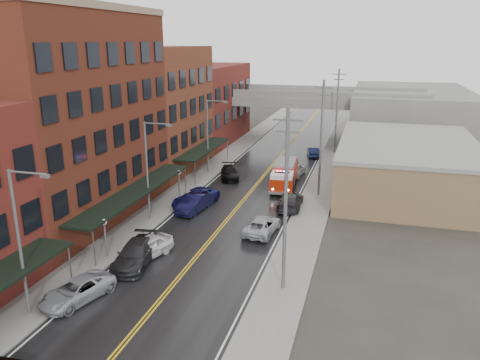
# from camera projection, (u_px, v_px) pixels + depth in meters

# --- Properties ---
(road) EXTENTS (11.00, 160.00, 0.02)m
(road) POSITION_uv_depth(u_px,v_px,m) (240.00, 205.00, 46.38)
(road) COLOR black
(road) RESTS_ON ground
(sidewalk_left) EXTENTS (3.00, 160.00, 0.15)m
(sidewalk_left) POSITION_uv_depth(u_px,v_px,m) (172.00, 198.00, 48.25)
(sidewalk_left) COLOR slate
(sidewalk_left) RESTS_ON ground
(sidewalk_right) EXTENTS (3.00, 160.00, 0.15)m
(sidewalk_right) POSITION_uv_depth(u_px,v_px,m) (313.00, 211.00, 44.47)
(sidewalk_right) COLOR slate
(sidewalk_right) RESTS_ON ground
(curb_left) EXTENTS (0.30, 160.00, 0.15)m
(curb_left) POSITION_uv_depth(u_px,v_px,m) (186.00, 199.00, 47.82)
(curb_left) COLOR gray
(curb_left) RESTS_ON ground
(curb_right) EXTENTS (0.30, 160.00, 0.15)m
(curb_right) POSITION_uv_depth(u_px,v_px,m) (296.00, 210.00, 44.90)
(curb_right) COLOR gray
(curb_right) RESTS_ON ground
(brick_building_b) EXTENTS (9.00, 20.00, 18.00)m
(brick_building_b) POSITION_uv_depth(u_px,v_px,m) (71.00, 120.00, 40.79)
(brick_building_b) COLOR #4E1E14
(brick_building_b) RESTS_ON ground
(brick_building_c) EXTENTS (9.00, 15.00, 15.00)m
(brick_building_c) POSITION_uv_depth(u_px,v_px,m) (159.00, 110.00, 57.36)
(brick_building_c) COLOR brown
(brick_building_c) RESTS_ON ground
(brick_building_far) EXTENTS (9.00, 20.00, 12.00)m
(brick_building_far) POSITION_uv_depth(u_px,v_px,m) (207.00, 104.00, 73.93)
(brick_building_far) COLOR maroon
(brick_building_far) RESTS_ON ground
(tan_building) EXTENTS (14.00, 22.00, 5.00)m
(tan_building) POSITION_uv_depth(u_px,v_px,m) (406.00, 167.00, 50.74)
(tan_building) COLOR olive
(tan_building) RESTS_ON ground
(right_far_block) EXTENTS (18.00, 30.00, 8.00)m
(right_far_block) POSITION_uv_depth(u_px,v_px,m) (409.00, 114.00, 77.46)
(right_far_block) COLOR slate
(right_far_block) RESTS_ON ground
(awning_1) EXTENTS (2.60, 18.00, 3.09)m
(awning_1) POSITION_uv_depth(u_px,v_px,m) (136.00, 191.00, 41.01)
(awning_1) COLOR black
(awning_1) RESTS_ON ground
(awning_2) EXTENTS (2.60, 13.00, 3.09)m
(awning_2) POSITION_uv_depth(u_px,v_px,m) (204.00, 149.00, 57.15)
(awning_2) COLOR black
(awning_2) RESTS_ON ground
(globe_lamp_1) EXTENTS (0.44, 0.44, 3.12)m
(globe_lamp_1) POSITION_uv_depth(u_px,v_px,m) (105.00, 229.00, 34.46)
(globe_lamp_1) COLOR #59595B
(globe_lamp_1) RESTS_ON ground
(globe_lamp_2) EXTENTS (0.44, 0.44, 3.12)m
(globe_lamp_2) POSITION_uv_depth(u_px,v_px,m) (179.00, 178.00, 47.38)
(globe_lamp_2) COLOR #59595B
(globe_lamp_2) RESTS_ON ground
(street_lamp_0) EXTENTS (2.64, 0.22, 9.00)m
(street_lamp_0) POSITION_uv_depth(u_px,v_px,m) (22.00, 235.00, 26.30)
(street_lamp_0) COLOR #59595B
(street_lamp_0) RESTS_ON ground
(street_lamp_1) EXTENTS (2.64, 0.22, 9.00)m
(street_lamp_1) POSITION_uv_depth(u_px,v_px,m) (149.00, 165.00, 41.06)
(street_lamp_1) COLOR #59595B
(street_lamp_1) RESTS_ON ground
(street_lamp_2) EXTENTS (2.64, 0.22, 9.00)m
(street_lamp_2) POSITION_uv_depth(u_px,v_px,m) (210.00, 132.00, 55.81)
(street_lamp_2) COLOR #59595B
(street_lamp_2) RESTS_ON ground
(utility_pole_0) EXTENTS (1.80, 0.24, 12.00)m
(utility_pole_0) POSITION_uv_depth(u_px,v_px,m) (286.00, 199.00, 28.87)
(utility_pole_0) COLOR #59595B
(utility_pole_0) RESTS_ON ground
(utility_pole_1) EXTENTS (1.80, 0.24, 12.00)m
(utility_pole_1) POSITION_uv_depth(u_px,v_px,m) (321.00, 137.00, 47.32)
(utility_pole_1) COLOR #59595B
(utility_pole_1) RESTS_ON ground
(utility_pole_2) EXTENTS (1.80, 0.24, 12.00)m
(utility_pole_2) POSITION_uv_depth(u_px,v_px,m) (337.00, 110.00, 65.76)
(utility_pole_2) COLOR #59595B
(utility_pole_2) RESTS_ON ground
(overpass) EXTENTS (40.00, 10.00, 7.50)m
(overpass) POSITION_uv_depth(u_px,v_px,m) (294.00, 104.00, 74.17)
(overpass) COLOR slate
(overpass) RESTS_ON ground
(fire_truck) EXTENTS (3.47, 7.67, 2.74)m
(fire_truck) POSITION_uv_depth(u_px,v_px,m) (284.00, 174.00, 51.61)
(fire_truck) COLOR #A62107
(fire_truck) RESTS_ON ground
(parked_car_left_2) EXTENTS (3.69, 5.41, 1.38)m
(parked_car_left_2) POSITION_uv_depth(u_px,v_px,m) (77.00, 291.00, 29.22)
(parked_car_left_2) COLOR #9C9EA4
(parked_car_left_2) RESTS_ON ground
(parked_car_left_3) EXTENTS (3.07, 5.91, 1.64)m
(parked_car_left_3) POSITION_uv_depth(u_px,v_px,m) (136.00, 254.00, 33.95)
(parked_car_left_3) COLOR black
(parked_car_left_3) RESTS_ON ground
(parked_car_left_4) EXTENTS (3.34, 5.12, 1.62)m
(parked_car_left_4) POSITION_uv_depth(u_px,v_px,m) (145.00, 248.00, 34.91)
(parked_car_left_4) COLOR silver
(parked_car_left_4) RESTS_ON ground
(parked_car_left_5) EXTENTS (2.34, 5.01, 1.59)m
(parked_car_left_5) POSITION_uv_depth(u_px,v_px,m) (194.00, 203.00, 44.53)
(parked_car_left_5) COLOR black
(parked_car_left_5) RESTS_ON ground
(parked_car_left_6) EXTENTS (3.89, 6.13, 1.58)m
(parked_car_left_6) POSITION_uv_depth(u_px,v_px,m) (195.00, 198.00, 46.13)
(parked_car_left_6) COLOR #131549
(parked_car_left_6) RESTS_ON ground
(parked_car_left_7) EXTENTS (3.54, 5.34, 1.44)m
(parked_car_left_7) POSITION_uv_depth(u_px,v_px,m) (230.00, 173.00, 55.14)
(parked_car_left_7) COLOR black
(parked_car_left_7) RESTS_ON ground
(parked_car_right_0) EXTENTS (2.70, 5.12, 1.37)m
(parked_car_right_0) POSITION_uv_depth(u_px,v_px,m) (262.00, 225.00, 39.50)
(parked_car_right_0) COLOR #ABAEB3
(parked_car_right_0) RESTS_ON ground
(parked_car_right_1) EXTENTS (2.36, 5.39, 1.54)m
(parked_car_right_1) POSITION_uv_depth(u_px,v_px,m) (290.00, 201.00, 45.30)
(parked_car_right_1) COLOR #272729
(parked_car_right_1) RESTS_ON ground
(parked_car_right_2) EXTENTS (2.31, 4.77, 1.57)m
(parked_car_right_2) POSITION_uv_depth(u_px,v_px,m) (295.00, 170.00, 56.10)
(parked_car_right_2) COLOR #B6B6B6
(parked_car_right_2) RESTS_ON ground
(parked_car_right_3) EXTENTS (2.28, 4.36, 1.37)m
(parked_car_right_3) POSITION_uv_depth(u_px,v_px,m) (313.00, 152.00, 65.50)
(parked_car_right_3) COLOR black
(parked_car_right_3) RESTS_ON ground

